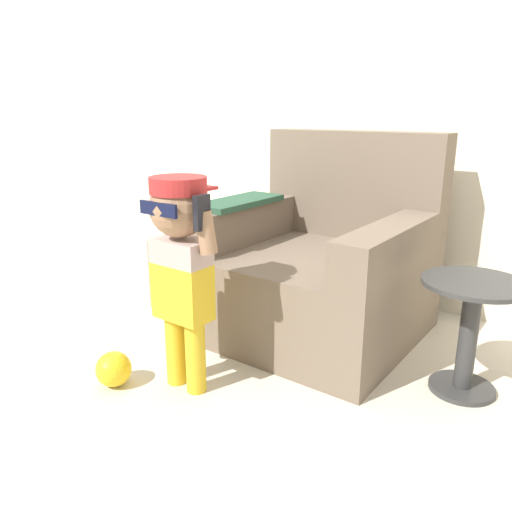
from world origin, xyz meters
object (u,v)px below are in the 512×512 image
Objects in this scene: armchair at (319,268)px; person_child at (181,252)px; toy_ball at (114,369)px; side_table at (469,326)px.

armchair is 0.89m from person_child.
person_child is (-0.15, -0.84, 0.25)m from armchair.
armchair is 1.16× the size of person_child.
person_child reaches higher than toy_ball.
toy_ball is at bearing -111.19° from armchair.
person_child is at bearing 35.36° from toy_ball.
person_child is 0.60m from toy_ball.
toy_ball is at bearing -144.64° from person_child.
side_table is 3.21× the size of toy_ball.
armchair is 2.14× the size of side_table.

